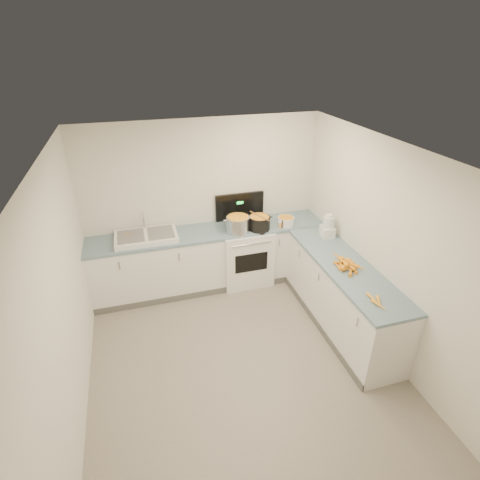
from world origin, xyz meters
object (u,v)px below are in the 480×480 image
object	(u,v)px
black_pot	(259,223)
spice_jar	(280,225)
mixing_bowl	(286,221)
stove	(245,253)
extract_bottle	(282,225)
food_processor	(328,227)
steel_pot	(238,225)
sink	(146,236)

from	to	relation	value
black_pot	spice_jar	size ratio (longest dim) A/B	3.71
mixing_bowl	spice_jar	distance (m)	0.15
stove	spice_jar	world-z (taller)	stove
stove	spice_jar	distance (m)	0.73
extract_bottle	spice_jar	world-z (taller)	extract_bottle
black_pot	food_processor	xyz separation A→B (m)	(0.86, -0.48, 0.05)
black_pot	spice_jar	bearing A→B (deg)	-7.62
stove	mixing_bowl	bearing A→B (deg)	-9.70
extract_bottle	steel_pot	bearing A→B (deg)	174.05
steel_pot	black_pot	size ratio (longest dim) A/B	1.10
extract_bottle	food_processor	world-z (taller)	food_processor
steel_pot	food_processor	world-z (taller)	food_processor
stove	mixing_bowl	xyz separation A→B (m)	(0.61, -0.10, 0.52)
sink	mixing_bowl	world-z (taller)	sink
steel_pot	extract_bottle	world-z (taller)	steel_pot
mixing_bowl	sink	bearing A→B (deg)	176.66
stove	sink	bearing A→B (deg)	179.38
steel_pot	food_processor	bearing A→B (deg)	-23.10
spice_jar	food_processor	xyz separation A→B (m)	(0.55, -0.44, 0.10)
extract_bottle	spice_jar	xyz separation A→B (m)	(-0.03, 0.01, -0.01)
sink	stove	bearing A→B (deg)	-0.62
mixing_bowl	spice_jar	bearing A→B (deg)	-148.25
sink	extract_bottle	bearing A→B (deg)	-6.09
sink	food_processor	world-z (taller)	food_processor
steel_pot	black_pot	bearing A→B (deg)	-3.24
mixing_bowl	extract_bottle	bearing A→B (deg)	-137.71
mixing_bowl	extract_bottle	size ratio (longest dim) A/B	2.63
stove	extract_bottle	distance (m)	0.75
black_pot	spice_jar	xyz separation A→B (m)	(0.31, -0.04, -0.05)
food_processor	steel_pot	bearing A→B (deg)	156.90
steel_pot	food_processor	distance (m)	1.28
black_pot	extract_bottle	distance (m)	0.35
stove	black_pot	bearing A→B (deg)	-39.13
stove	extract_bottle	xyz separation A→B (m)	(0.52, -0.19, 0.51)
sink	black_pot	distance (m)	1.63
stove	black_pot	size ratio (longest dim) A/B	4.34
black_pot	mixing_bowl	xyz separation A→B (m)	(0.44, 0.04, -0.03)
mixing_bowl	food_processor	xyz separation A→B (m)	(0.42, -0.52, 0.09)
stove	steel_pot	distance (m)	0.60
stove	sink	world-z (taller)	stove
steel_pot	food_processor	xyz separation A→B (m)	(1.18, -0.50, 0.04)
stove	spice_jar	size ratio (longest dim) A/B	16.07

